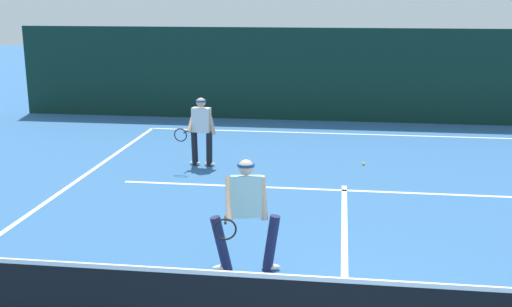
% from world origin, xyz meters
% --- Properties ---
extents(court_line_baseline_far, '(10.94, 0.10, 0.01)m').
position_xyz_m(court_line_baseline_far, '(0.00, 11.33, 0.00)').
color(court_line_baseline_far, white).
rests_on(court_line_baseline_far, ground_plane).
extents(court_line_service, '(8.92, 0.10, 0.01)m').
position_xyz_m(court_line_service, '(0.00, 6.09, 0.00)').
color(court_line_service, white).
rests_on(court_line_service, ground_plane).
extents(court_line_centre, '(0.10, 6.40, 0.01)m').
position_xyz_m(court_line_centre, '(0.00, 3.20, 0.00)').
color(court_line_centre, white).
rests_on(court_line_centre, ground_plane).
extents(player_near, '(0.98, 0.86, 1.60)m').
position_xyz_m(player_near, '(-1.36, 2.17, 0.88)').
color(player_near, '#1E234C').
rests_on(player_near, ground_plane).
extents(player_far, '(0.82, 0.85, 1.54)m').
position_xyz_m(player_far, '(-3.18, 7.54, 0.84)').
color(player_far, black).
rests_on(player_far, ground_plane).
extents(tennis_ball, '(0.07, 0.07, 0.07)m').
position_xyz_m(tennis_ball, '(0.43, 8.05, 0.03)').
color(tennis_ball, '#D1E033').
rests_on(tennis_ball, ground_plane).
extents(back_fence_windscreen, '(20.27, 0.12, 2.79)m').
position_xyz_m(back_fence_windscreen, '(0.00, 13.18, 1.40)').
color(back_fence_windscreen, '#0E2C25').
rests_on(back_fence_windscreen, ground_plane).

